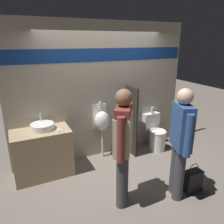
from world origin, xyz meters
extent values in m
plane|color=#70665B|center=(0.00, 0.00, 0.00)|extent=(16.00, 16.00, 0.00)
cube|color=#B2A893|center=(0.00, 0.60, 1.35)|extent=(3.70, 0.06, 2.70)
cube|color=navy|center=(0.00, 0.56, 2.07)|extent=(3.63, 0.01, 0.24)
cube|color=tan|center=(-1.31, 0.29, 0.43)|extent=(0.99, 0.56, 0.86)
cylinder|color=white|center=(-1.26, 0.35, 0.91)|extent=(0.40, 0.40, 0.11)
cylinder|color=silver|center=(-1.26, 0.49, 1.03)|extent=(0.03, 0.03, 0.14)
cube|color=#B7B7BC|center=(-1.01, 0.18, 0.86)|extent=(0.07, 0.14, 0.01)
cube|color=#28231E|center=(0.52, 0.33, 0.73)|extent=(0.03, 0.48, 1.46)
cylinder|color=silver|center=(-0.10, 0.43, 0.31)|extent=(0.04, 0.04, 0.62)
ellipsoid|color=white|center=(-0.10, 0.43, 0.80)|extent=(0.31, 0.26, 0.40)
cube|color=white|center=(-0.10, 0.56, 0.86)|extent=(0.30, 0.02, 0.50)
cylinder|color=silver|center=(-0.10, 0.52, 1.09)|extent=(0.06, 0.06, 0.16)
cylinder|color=white|center=(1.14, 0.21, 0.21)|extent=(0.37, 0.37, 0.41)
torus|color=white|center=(1.14, 0.21, 0.43)|extent=(0.38, 0.38, 0.04)
cube|color=white|center=(1.14, 0.48, 0.59)|extent=(0.38, 0.16, 0.36)
cylinder|color=silver|center=(1.14, 0.46, 0.85)|extent=(0.06, 0.06, 0.14)
cylinder|color=#3D3D42|center=(-0.42, -1.02, 0.42)|extent=(0.16, 0.16, 0.85)
cylinder|color=#3D3D42|center=(-0.32, -0.89, 0.42)|extent=(0.16, 0.16, 0.85)
cube|color=brown|center=(-0.37, -0.95, 1.18)|extent=(0.41, 0.47, 0.67)
cube|color=#C6B289|center=(-0.37, -0.95, 1.13)|extent=(0.45, 0.51, 0.54)
cylinder|color=brown|center=(-0.51, -1.16, 1.15)|extent=(0.11, 0.11, 0.62)
cylinder|color=brown|center=(-0.22, -0.75, 1.15)|extent=(0.11, 0.11, 0.62)
sphere|color=brown|center=(-0.37, -0.95, 1.63)|extent=(0.23, 0.23, 0.23)
cylinder|color=#3D3D42|center=(0.44, -1.25, 0.42)|extent=(0.16, 0.16, 0.83)
cylinder|color=#3D3D42|center=(0.50, -1.10, 0.42)|extent=(0.16, 0.16, 0.83)
cube|color=#2D4C84|center=(0.47, -1.17, 1.16)|extent=(0.34, 0.47, 0.66)
cylinder|color=#2D4C84|center=(0.37, -1.40, 1.13)|extent=(0.10, 0.10, 0.61)
cylinder|color=#2D4C84|center=(0.56, -0.94, 1.13)|extent=(0.10, 0.10, 0.61)
sphere|color=beige|center=(0.47, -1.17, 1.60)|extent=(0.23, 0.23, 0.23)
cube|color=#232328|center=(0.79, -1.19, 0.17)|extent=(0.30, 0.17, 0.35)
torus|color=#4C4742|center=(0.79, -1.19, 0.39)|extent=(0.19, 0.01, 0.19)
camera|label=1|loc=(-1.68, -3.35, 2.33)|focal=35.00mm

